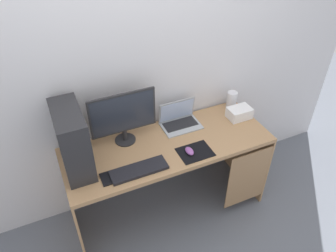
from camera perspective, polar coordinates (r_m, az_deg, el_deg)
The scene contains 12 objects.
ground_plane at distance 3.18m, azimuth 0.00°, elevation -13.74°, with size 8.00×8.00×0.00m, color slate.
wall_back at distance 2.59m, azimuth -3.18°, elevation 10.40°, with size 4.00×0.05×2.60m.
desk at distance 2.72m, azimuth 0.50°, elevation -5.47°, with size 1.67×0.62×0.78m.
pc_tower at distance 2.37m, azimuth -16.25°, elevation -2.40°, with size 0.19×0.44×0.49m, color #232326.
monitor at distance 2.51m, azimuth -7.78°, elevation 1.67°, with size 0.52×0.17×0.44m.
laptop at distance 2.79m, azimuth 2.01°, elevation 1.00°, with size 0.33×0.22×0.21m.
speaker at distance 3.03m, azimuth 10.98°, elevation 4.44°, with size 0.09×0.09×0.16m, color silver.
projector at distance 2.93m, azimuth 12.27°, elevation 2.23°, with size 0.20×0.14×0.10m, color white.
keyboard at distance 2.40m, azimuth -5.07°, elevation -7.58°, with size 0.42×0.14×0.02m, color black.
mousepad at distance 2.55m, azimuth 4.73°, elevation -4.53°, with size 0.26×0.20×0.01m, color black.
mouse_left at distance 2.53m, azimuth 3.74°, elevation -4.35°, with size 0.06×0.10×0.03m, color #8C4C99.
cell_phone at distance 2.38m, azimuth -10.71°, elevation -9.01°, with size 0.07×0.13×0.01m, color black.
Camera 1 is at (-0.81, -1.80, 2.50)m, focal length 35.13 mm.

